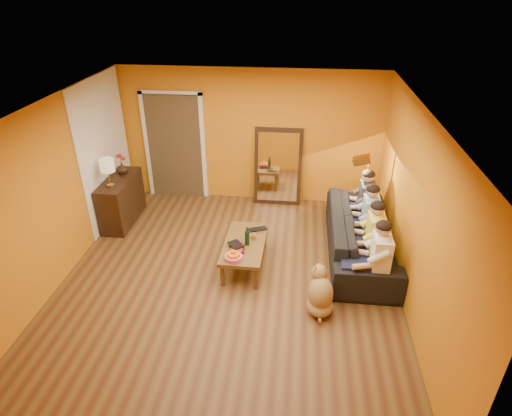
# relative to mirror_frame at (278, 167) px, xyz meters

# --- Properties ---
(room_shell) EXTENTS (5.00, 5.50, 2.60)m
(room_shell) POSITION_rel_mirror_frame_xyz_m (-0.55, -2.26, 0.54)
(room_shell) COLOR brown
(room_shell) RESTS_ON ground
(white_accent) EXTENTS (0.02, 1.90, 2.58)m
(white_accent) POSITION_rel_mirror_frame_xyz_m (-3.04, -0.88, 0.54)
(white_accent) COLOR white
(white_accent) RESTS_ON wall_left
(doorway_recess) EXTENTS (1.06, 0.30, 2.10)m
(doorway_recess) POSITION_rel_mirror_frame_xyz_m (-2.05, 0.20, 0.29)
(doorway_recess) COLOR #3F2D19
(doorway_recess) RESTS_ON floor
(door_jamb_left) EXTENTS (0.08, 0.06, 2.20)m
(door_jamb_left) POSITION_rel_mirror_frame_xyz_m (-2.62, 0.08, 0.29)
(door_jamb_left) COLOR white
(door_jamb_left) RESTS_ON wall_back
(door_jamb_right) EXTENTS (0.08, 0.06, 2.20)m
(door_jamb_right) POSITION_rel_mirror_frame_xyz_m (-1.48, 0.08, 0.29)
(door_jamb_right) COLOR white
(door_jamb_right) RESTS_ON wall_back
(door_header) EXTENTS (1.22, 0.06, 0.08)m
(door_header) POSITION_rel_mirror_frame_xyz_m (-2.05, 0.08, 1.36)
(door_header) COLOR white
(door_header) RESTS_ON wall_back
(mirror_frame) EXTENTS (0.92, 0.27, 1.51)m
(mirror_frame) POSITION_rel_mirror_frame_xyz_m (0.00, 0.00, 0.00)
(mirror_frame) COLOR #322110
(mirror_frame) RESTS_ON floor
(mirror_glass) EXTENTS (0.78, 0.21, 1.35)m
(mirror_glass) POSITION_rel_mirror_frame_xyz_m (0.00, -0.04, 0.00)
(mirror_glass) COLOR white
(mirror_glass) RESTS_ON mirror_frame
(sideboard) EXTENTS (0.44, 1.18, 0.85)m
(sideboard) POSITION_rel_mirror_frame_xyz_m (-2.79, -1.08, -0.34)
(sideboard) COLOR #322110
(sideboard) RESTS_ON floor
(table_lamp) EXTENTS (0.24, 0.24, 0.51)m
(table_lamp) POSITION_rel_mirror_frame_xyz_m (-2.79, -1.38, 0.34)
(table_lamp) COLOR beige
(table_lamp) RESTS_ON sideboard
(sofa) EXTENTS (2.52, 0.98, 0.73)m
(sofa) POSITION_rel_mirror_frame_xyz_m (1.45, -1.70, -0.39)
(sofa) COLOR black
(sofa) RESTS_ON floor
(coffee_table) EXTENTS (0.64, 1.23, 0.42)m
(coffee_table) POSITION_rel_mirror_frame_xyz_m (-0.37, -2.20, -0.55)
(coffee_table) COLOR brown
(coffee_table) RESTS_ON floor
(floor_lamp) EXTENTS (0.34, 0.29, 1.44)m
(floor_lamp) POSITION_rel_mirror_frame_xyz_m (1.55, -1.00, -0.04)
(floor_lamp) COLOR gold
(floor_lamp) RESTS_ON floor
(dog) EXTENTS (0.37, 0.57, 0.67)m
(dog) POSITION_rel_mirror_frame_xyz_m (0.78, -3.12, -0.43)
(dog) COLOR #AE854E
(dog) RESTS_ON floor
(person_far_left) EXTENTS (0.70, 0.44, 1.22)m
(person_far_left) POSITION_rel_mirror_frame_xyz_m (1.58, -2.70, -0.15)
(person_far_left) COLOR silver
(person_far_left) RESTS_ON sofa
(person_mid_left) EXTENTS (0.70, 0.44, 1.22)m
(person_mid_left) POSITION_rel_mirror_frame_xyz_m (1.58, -2.15, -0.15)
(person_mid_left) COLOR #DCD649
(person_mid_left) RESTS_ON sofa
(person_mid_right) EXTENTS (0.70, 0.44, 1.22)m
(person_mid_right) POSITION_rel_mirror_frame_xyz_m (1.58, -1.60, -0.15)
(person_mid_right) COLOR #7FA1C5
(person_mid_right) RESTS_ON sofa
(person_far_right) EXTENTS (0.70, 0.44, 1.22)m
(person_far_right) POSITION_rel_mirror_frame_xyz_m (1.58, -1.05, -0.15)
(person_far_right) COLOR #2E2E32
(person_far_right) RESTS_ON sofa
(fruit_bowl) EXTENTS (0.26, 0.26, 0.16)m
(fruit_bowl) POSITION_rel_mirror_frame_xyz_m (-0.47, -2.65, -0.26)
(fruit_bowl) COLOR #E65181
(fruit_bowl) RESTS_ON coffee_table
(wine_bottle) EXTENTS (0.07, 0.07, 0.31)m
(wine_bottle) POSITION_rel_mirror_frame_xyz_m (-0.32, -2.25, -0.18)
(wine_bottle) COLOR black
(wine_bottle) RESTS_ON coffee_table
(tumbler) EXTENTS (0.10, 0.10, 0.08)m
(tumbler) POSITION_rel_mirror_frame_xyz_m (-0.25, -2.08, -0.30)
(tumbler) COLOR #B27F3F
(tumbler) RESTS_ON coffee_table
(laptop) EXTENTS (0.36, 0.30, 0.02)m
(laptop) POSITION_rel_mirror_frame_xyz_m (-0.19, -1.85, -0.33)
(laptop) COLOR black
(laptop) RESTS_ON coffee_table
(book_lower) EXTENTS (0.24, 0.30, 0.03)m
(book_lower) POSITION_rel_mirror_frame_xyz_m (-0.55, -2.40, -0.33)
(book_lower) COLOR #322110
(book_lower) RESTS_ON coffee_table
(book_mid) EXTENTS (0.19, 0.25, 0.02)m
(book_mid) POSITION_rel_mirror_frame_xyz_m (-0.54, -2.39, -0.30)
(book_mid) COLOR #B51814
(book_mid) RESTS_ON book_lower
(book_upper) EXTENTS (0.29, 0.29, 0.02)m
(book_upper) POSITION_rel_mirror_frame_xyz_m (-0.55, -2.41, -0.28)
(book_upper) COLOR black
(book_upper) RESTS_ON book_mid
(vase) EXTENTS (0.20, 0.20, 0.21)m
(vase) POSITION_rel_mirror_frame_xyz_m (-2.79, -0.83, 0.19)
(vase) COLOR #322110
(vase) RESTS_ON sideboard
(flowers) EXTENTS (0.17, 0.17, 0.39)m
(flowers) POSITION_rel_mirror_frame_xyz_m (-2.79, -0.83, 0.41)
(flowers) COLOR #B51814
(flowers) RESTS_ON vase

